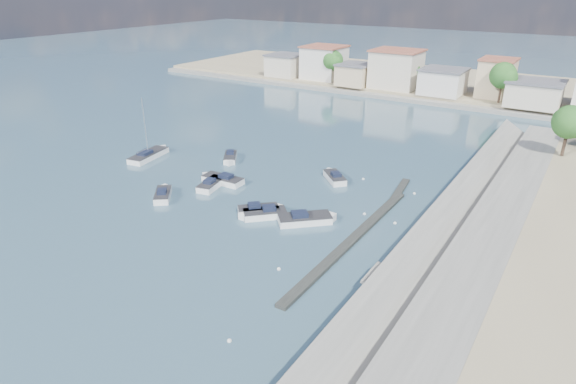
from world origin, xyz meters
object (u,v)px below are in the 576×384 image
object	(u,v)px
motorboat_a	(163,194)
motorboat_f	(334,177)
motorboat_h	(308,219)
motorboat_b	(261,210)
motorboat_g	(230,158)
motorboat_d	(262,214)
motorboat_e	(213,184)
sailboat	(150,155)
motorboat_c	(221,180)

from	to	relation	value
motorboat_a	motorboat_f	bearing A→B (deg)	47.72
motorboat_a	motorboat_h	world-z (taller)	same
motorboat_b	motorboat_g	xyz separation A→B (m)	(-13.71, 11.50, 0.00)
motorboat_d	motorboat_e	world-z (taller)	same
motorboat_e	motorboat_d	bearing A→B (deg)	-19.08
motorboat_b	sailboat	xyz separation A→B (m)	(-24.43, 6.20, 0.03)
motorboat_d	motorboat_f	distance (m)	13.91
motorboat_e	motorboat_g	size ratio (longest dim) A/B	1.18
motorboat_e	motorboat_g	xyz separation A→B (m)	(-4.21, 8.66, 0.00)
motorboat_h	motorboat_a	bearing A→B (deg)	-167.97
motorboat_c	motorboat_b	bearing A→B (deg)	-25.36
motorboat_b	motorboat_e	bearing A→B (deg)	163.33
motorboat_h	motorboat_f	bearing A→B (deg)	104.92
motorboat_d	motorboat_c	bearing A→B (deg)	153.08
motorboat_f	motorboat_e	bearing A→B (deg)	-138.76
motorboat_a	motorboat_e	world-z (taller)	same
motorboat_a	motorboat_g	size ratio (longest dim) A/B	0.98
motorboat_c	motorboat_e	bearing A→B (deg)	-89.68
motorboat_d	sailboat	xyz separation A→B (m)	(-25.18, 6.90, 0.03)
motorboat_a	motorboat_g	world-z (taller)	same
motorboat_f	motorboat_g	xyz separation A→B (m)	(-15.95, -1.63, 0.00)
motorboat_f	motorboat_g	bearing A→B (deg)	-174.17
motorboat_h	motorboat_d	bearing A→B (deg)	-160.79
motorboat_a	motorboat_g	bearing A→B (deg)	95.71
motorboat_c	motorboat_h	size ratio (longest dim) A/B	1.07
motorboat_b	motorboat_d	world-z (taller)	same
motorboat_g	motorboat_a	bearing A→B (deg)	-84.29
motorboat_c	motorboat_f	bearing A→B (deg)	36.29
sailboat	motorboat_e	bearing A→B (deg)	-12.66
motorboat_a	motorboat_f	xyz separation A→B (m)	(14.52, 15.96, -0.00)
motorboat_a	sailboat	bearing A→B (deg)	143.39
sailboat	motorboat_f	bearing A→B (deg)	14.57
motorboat_f	motorboat_h	bearing A→B (deg)	-75.08
motorboat_b	motorboat_d	distance (m)	1.02
motorboat_f	sailboat	bearing A→B (deg)	-165.43
motorboat_d	motorboat_h	size ratio (longest dim) A/B	0.83
motorboat_g	motorboat_h	size ratio (longest dim) A/B	0.79
motorboat_c	motorboat_d	bearing A→B (deg)	-26.92
motorboat_b	motorboat_d	size ratio (longest dim) A/B	0.95
motorboat_e	motorboat_h	bearing A→B (deg)	-7.19
motorboat_d	motorboat_f	size ratio (longest dim) A/B	1.05
motorboat_a	motorboat_d	bearing A→B (deg)	9.31
motorboat_g	motorboat_b	bearing A→B (deg)	-40.00
motorboat_a	motorboat_c	world-z (taller)	same
motorboat_c	motorboat_h	distance (m)	15.41
motorboat_e	motorboat_h	xyz separation A→B (m)	(14.98, -1.89, 0.00)
motorboat_g	sailboat	world-z (taller)	sailboat
motorboat_b	motorboat_e	size ratio (longest dim) A/B	0.85
motorboat_b	motorboat_c	size ratio (longest dim) A/B	0.73
motorboat_e	motorboat_g	bearing A→B (deg)	115.93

